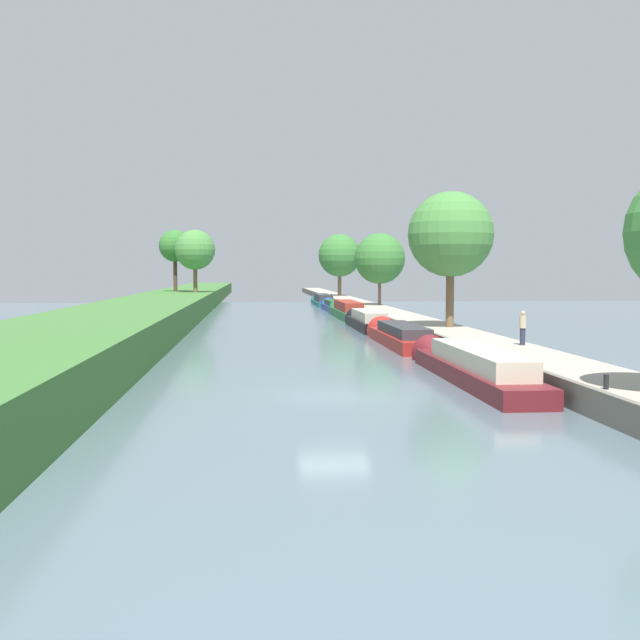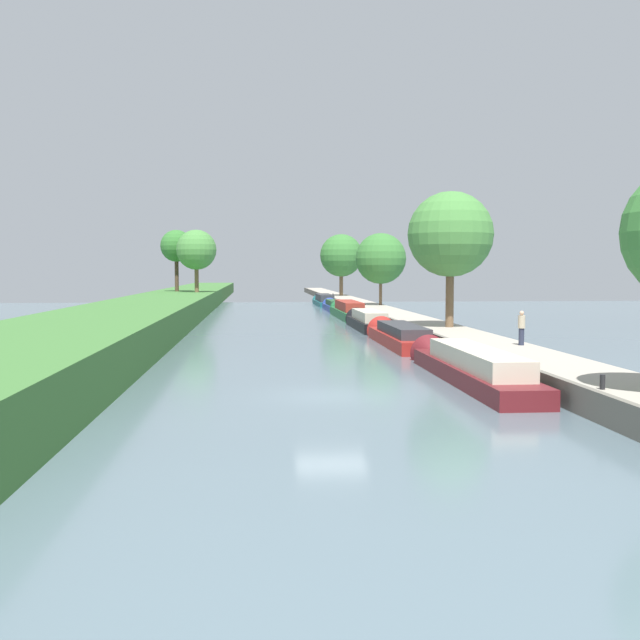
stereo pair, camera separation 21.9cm
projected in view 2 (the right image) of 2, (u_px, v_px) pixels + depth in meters
The scene contains 17 objects.
ground_plane at pixel (331, 396), 26.46m from camera, with size 160.00×160.00×0.00m, color slate.
right_towpath at pixel (580, 381), 27.19m from camera, with size 3.30×260.00×0.86m.
stone_quay at pixel (533, 381), 27.04m from camera, with size 0.25×260.00×0.91m.
narrowboat_maroon at pixel (467, 366), 30.31m from camera, with size 1.95×13.90×2.01m.
narrowboat_red at pixel (398, 336), 44.98m from camera, with size 2.09×12.59×1.99m.
narrowboat_black at pixel (366, 321), 57.55m from camera, with size 2.03×11.65×2.04m.
narrowboat_green at pixel (347, 311), 71.05m from camera, with size 2.07×14.33×2.20m.
narrowboat_blue at pixel (334, 306), 84.11m from camera, with size 1.93×10.70×1.83m.
narrowboat_teal at pixel (324, 301), 96.38m from camera, with size 2.04×13.36×2.14m.
tree_rightbank_midnear at pixel (450, 235), 47.15m from camera, with size 5.39×5.39×8.57m.
tree_rightbank_midfar at pixel (381, 259), 77.71m from camera, with size 5.28×5.28×7.48m.
tree_rightbank_far at pixel (341, 256), 106.97m from camera, with size 6.08×6.08×8.80m.
tree_leftbank_downstream at pixel (176, 246), 89.16m from camera, with size 3.79×3.79×7.33m.
tree_leftbank_upstream at pixel (196, 250), 85.84m from camera, with size 4.59×4.59×7.17m.
person_walking at pixel (522, 327), 35.85m from camera, with size 0.34×0.34×1.66m.
mooring_bollard_near at pixel (602, 382), 22.52m from camera, with size 0.16×0.16×0.45m.
mooring_bollard_far at pixel (333, 295), 102.51m from camera, with size 0.16×0.16×0.45m.
Camera 2 is at (-2.59, -26.10, 4.42)m, focal length 42.06 mm.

